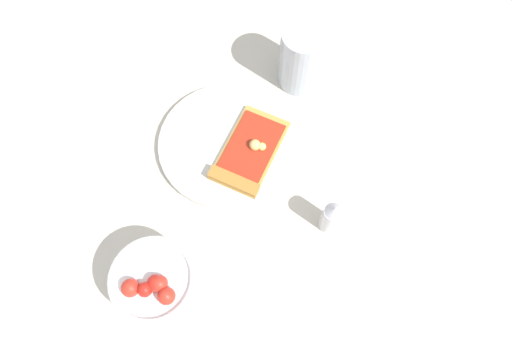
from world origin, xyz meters
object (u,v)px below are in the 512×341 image
pizza_slice_main (248,155)px  soda_glass (302,60)px  salad_bowl (156,283)px  plate (227,143)px  pepper_shaker (331,217)px

pizza_slice_main → soda_glass: 0.19m
salad_bowl → pizza_slice_main: bearing=-117.8°
pizza_slice_main → salad_bowl: 0.24m
plate → soda_glass: soda_glass is taller
soda_glass → pepper_shaker: size_ratio=1.56×
salad_bowl → pepper_shaker: size_ratio=1.57×
plate → pepper_shaker: 0.21m
pizza_slice_main → soda_glass: bearing=-115.0°
salad_bowl → plate: bearing=-107.6°
soda_glass → pepper_shaker: bearing=101.3°
salad_bowl → soda_glass: soda_glass is taller
pizza_slice_main → pepper_shaker: (-0.13, 0.10, 0.02)m
plate → pizza_slice_main: bearing=145.3°
salad_bowl → soda_glass: bearing=-116.6°
soda_glass → salad_bowl: bearing=63.4°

